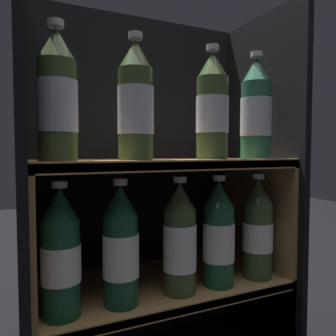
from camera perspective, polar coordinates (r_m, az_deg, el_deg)
fridge_back_wall at (r=1.03m, az=-5.07°, el=-2.06°), size 0.70×0.02×1.00m
fridge_side_left at (r=0.80m, az=-24.18°, el=-3.74°), size 0.02×0.36×1.00m
fridge_side_right at (r=1.06m, az=15.85°, el=-2.05°), size 0.02×0.36×1.00m
shelf_lower at (r=0.95m, az=-1.04°, el=-21.63°), size 0.66×0.32×0.24m
shelf_upper at (r=0.88m, az=-1.13°, el=-8.41°), size 0.66×0.32×0.57m
bottle_upper_front_0 at (r=0.72m, az=-18.73°, el=11.29°), size 0.08×0.08×0.29m
bottle_upper_front_1 at (r=0.76m, az=-5.64°, el=11.01°), size 0.08×0.08×0.29m
bottle_upper_front_2 at (r=0.85m, az=7.72°, el=10.20°), size 0.08×0.08×0.29m
bottle_upper_front_3 at (r=0.93m, az=15.05°, el=9.46°), size 0.08×0.08×0.29m
bottle_lower_front_0 at (r=0.75m, az=-18.15°, el=-14.30°), size 0.08×0.08×0.29m
bottle_lower_front_1 at (r=0.77m, az=-8.21°, el=-13.68°), size 0.08×0.08×0.29m
bottle_lower_front_2 at (r=0.83m, az=2.06°, el=-12.59°), size 0.08×0.08×0.29m
bottle_lower_front_3 at (r=0.88m, az=8.81°, el=-11.59°), size 0.08×0.08×0.29m
bottle_lower_front_4 at (r=0.96m, az=15.34°, el=-10.45°), size 0.08×0.08×0.29m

